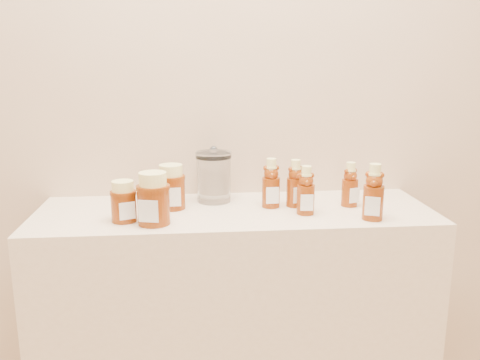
{
  "coord_description": "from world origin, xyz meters",
  "views": [
    {
      "loc": [
        -0.12,
        0.08,
        1.35
      ],
      "look_at": [
        0.01,
        1.52,
        1.0
      ],
      "focal_mm": 38.0,
      "sensor_mm": 36.0,
      "label": 1
    }
  ],
  "objects_px": {
    "bear_bottle_front_left": "(306,187)",
    "glass_canister": "(214,175)",
    "honey_jar_left": "(123,201)",
    "bear_bottle_back_left": "(271,180)",
    "display_table": "(235,343)"
  },
  "relations": [
    {
      "from": "bear_bottle_front_left",
      "to": "glass_canister",
      "type": "bearing_deg",
      "value": 152.59
    },
    {
      "from": "glass_canister",
      "to": "honey_jar_left",
      "type": "bearing_deg",
      "value": -144.87
    },
    {
      "from": "honey_jar_left",
      "to": "bear_bottle_front_left",
      "type": "bearing_deg",
      "value": -19.72
    },
    {
      "from": "bear_bottle_back_left",
      "to": "bear_bottle_front_left",
      "type": "bearing_deg",
      "value": -43.15
    },
    {
      "from": "bear_bottle_back_left",
      "to": "bear_bottle_front_left",
      "type": "distance_m",
      "value": 0.12
    },
    {
      "from": "bear_bottle_back_left",
      "to": "honey_jar_left",
      "type": "distance_m",
      "value": 0.45
    },
    {
      "from": "honey_jar_left",
      "to": "glass_canister",
      "type": "xyz_separation_m",
      "value": [
        0.26,
        0.18,
        0.03
      ]
    },
    {
      "from": "bear_bottle_front_left",
      "to": "glass_canister",
      "type": "xyz_separation_m",
      "value": [
        -0.26,
        0.16,
        0.01
      ]
    },
    {
      "from": "display_table",
      "to": "honey_jar_left",
      "type": "xyz_separation_m",
      "value": [
        -0.32,
        -0.08,
        0.51
      ]
    },
    {
      "from": "bear_bottle_front_left",
      "to": "display_table",
      "type": "bearing_deg",
      "value": 168.12
    },
    {
      "from": "honey_jar_left",
      "to": "glass_canister",
      "type": "bearing_deg",
      "value": 13.02
    },
    {
      "from": "bear_bottle_back_left",
      "to": "honey_jar_left",
      "type": "xyz_separation_m",
      "value": [
        -0.43,
        -0.1,
        -0.03
      ]
    },
    {
      "from": "bear_bottle_back_left",
      "to": "glass_canister",
      "type": "distance_m",
      "value": 0.19
    },
    {
      "from": "bear_bottle_back_left",
      "to": "bear_bottle_front_left",
      "type": "xyz_separation_m",
      "value": [
        0.09,
        -0.08,
        -0.0
      ]
    },
    {
      "from": "display_table",
      "to": "honey_jar_left",
      "type": "distance_m",
      "value": 0.61
    }
  ]
}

